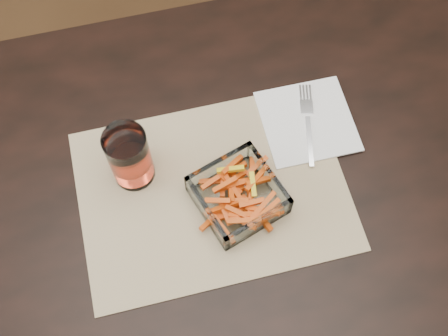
{
  "coord_description": "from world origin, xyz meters",
  "views": [
    {
      "loc": [
        -0.13,
        -0.32,
        1.63
      ],
      "look_at": [
        -0.04,
        0.07,
        0.78
      ],
      "focal_mm": 45.0,
      "sensor_mm": 36.0,
      "label": 1
    }
  ],
  "objects_px": {
    "tumbler": "(130,158)",
    "fork": "(308,121)",
    "dining_table": "(253,223)",
    "glass_bowl": "(238,196)"
  },
  "relations": [
    {
      "from": "dining_table",
      "to": "tumbler",
      "type": "relative_size",
      "value": 12.99
    },
    {
      "from": "dining_table",
      "to": "fork",
      "type": "distance_m",
      "value": 0.21
    },
    {
      "from": "glass_bowl",
      "to": "tumbler",
      "type": "bearing_deg",
      "value": 149.68
    },
    {
      "from": "dining_table",
      "to": "tumbler",
      "type": "distance_m",
      "value": 0.26
    },
    {
      "from": "dining_table",
      "to": "glass_bowl",
      "type": "relative_size",
      "value": 9.89
    },
    {
      "from": "tumbler",
      "to": "dining_table",
      "type": "bearing_deg",
      "value": -30.2
    },
    {
      "from": "dining_table",
      "to": "glass_bowl",
      "type": "xyz_separation_m",
      "value": [
        -0.03,
        0.01,
        0.11
      ]
    },
    {
      "from": "dining_table",
      "to": "glass_bowl",
      "type": "distance_m",
      "value": 0.12
    },
    {
      "from": "fork",
      "to": "glass_bowl",
      "type": "bearing_deg",
      "value": -130.76
    },
    {
      "from": "tumbler",
      "to": "fork",
      "type": "distance_m",
      "value": 0.32
    }
  ]
}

